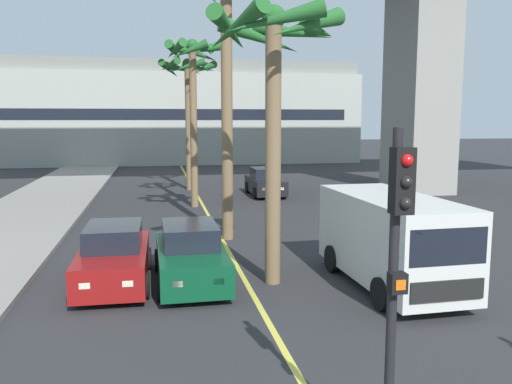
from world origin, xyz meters
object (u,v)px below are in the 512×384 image
Objects in this scene: delivery_van at (391,238)px; palm_tree_farthest_median at (226,24)px; car_queue_third at (265,183)px; car_queue_front at (191,256)px; palm_tree_mid_median at (193,72)px; palm_tree_near_median at (188,82)px; car_queue_second at (114,257)px; traffic_light_median_near at (396,256)px; palm_tree_far_median at (274,62)px.

palm_tree_farthest_median reaches higher than delivery_van.
car_queue_third is 16.81m from delivery_van.
delivery_van is 9.43m from palm_tree_farthest_median.
car_queue_front is at bearing -108.58° from palm_tree_farthest_median.
palm_tree_mid_median is at bearing -142.46° from car_queue_third.
car_queue_third is 0.52× the size of palm_tree_near_median.
car_queue_third is (7.21, 15.26, 0.00)m from car_queue_second.
traffic_light_median_near is 0.52× the size of palm_tree_mid_median.
traffic_light_median_near is (-3.13, -6.73, 1.43)m from delivery_van.
car_queue_second is at bearing 167.59° from delivery_van.
delivery_van is 0.75× the size of palm_tree_far_median.
car_queue_front is 1.99m from car_queue_second.
palm_tree_far_median is at bearing -87.15° from palm_tree_near_median.
car_queue_second is 1.00× the size of car_queue_third.
delivery_van is at bearing -61.52° from palm_tree_farthest_median.
car_queue_third is at bearing 64.70° from car_queue_second.
palm_tree_mid_median reaches higher than traffic_light_median_near.
palm_tree_near_median is at bearing 92.85° from palm_tree_far_median.
car_queue_third is 0.44× the size of palm_tree_farthest_median.
palm_tree_far_median is at bearing 163.44° from delivery_van.
car_queue_second is 0.58× the size of palm_tree_far_median.
palm_tree_mid_median reaches higher than palm_tree_near_median.
car_queue_front is at bearing -94.69° from palm_tree_mid_median.
delivery_van is 0.66× the size of palm_tree_mid_median.
car_queue_front is at bearing -6.83° from car_queue_second.
palm_tree_near_median is 19.15m from palm_tree_far_median.
palm_tree_near_median is (1.18, 18.67, 5.80)m from car_queue_front.
palm_tree_near_median is at bearing 91.55° from traffic_light_median_near.
car_queue_third is at bearing 37.54° from palm_tree_mid_median.
car_queue_third is at bearing 89.26° from delivery_van.
car_queue_second is at bearing -115.30° from car_queue_third.
car_queue_third is at bearing 71.32° from car_queue_front.
car_queue_third is 7.76m from palm_tree_near_median.
palm_tree_far_median is (-2.90, 0.86, 4.44)m from delivery_van.
palm_tree_near_median is 0.84× the size of palm_tree_farthest_median.
car_queue_front is 0.44× the size of palm_tree_farthest_median.
car_queue_second is 0.52× the size of palm_tree_near_median.
palm_tree_mid_median is 12.76m from palm_tree_far_median.
palm_tree_farthest_median is at bearing 71.42° from car_queue_front.
traffic_light_median_near is 26.98m from palm_tree_near_median.
car_queue_third is 0.51× the size of palm_tree_mid_median.
palm_tree_far_median is (0.23, 7.60, 3.01)m from traffic_light_median_near.
palm_tree_mid_median reaches higher than car_queue_third.
palm_tree_far_median reaches higher than car_queue_second.
palm_tree_far_median reaches higher than car_queue_front.
delivery_van is at bearing -12.41° from car_queue_second.
delivery_van is 5.37m from palm_tree_far_median.
car_queue_second is at bearing 115.07° from traffic_light_median_near.
car_queue_second is 6.51m from palm_tree_far_median.
palm_tree_mid_median is at bearing -91.53° from palm_tree_near_median.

